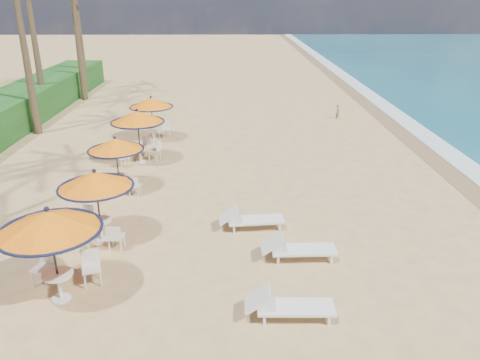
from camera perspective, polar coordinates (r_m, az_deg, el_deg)
The scene contains 12 objects.
ground at distance 12.07m, azimuth 3.99°, elevation -14.09°, with size 160.00×160.00×0.00m, color tan.
foam_strip at distance 23.35m, azimuth 25.24°, elevation 2.05°, with size 1.20×140.00×0.04m, color white.
wetsand_band at distance 22.96m, azimuth 23.22°, elevation 2.07°, with size 1.40×140.00×0.02m, color olive.
station_0 at distance 11.89m, azimuth -22.05°, elevation -5.49°, with size 2.43×2.43×2.54m.
station_1 at distance 14.41m, azimuth -17.28°, elevation -1.07°, with size 2.24×2.24×2.33m.
station_2 at distance 17.98m, azimuth -14.92°, elevation 3.57°, with size 2.09×2.09×2.18m.
station_3 at distance 21.02m, azimuth -12.33°, elevation 6.77°, with size 2.35×2.35×2.45m.
station_4 at distance 24.36m, azimuth -10.64°, elevation 8.67°, with size 2.21×2.28×2.30m.
lounger_near at distance 11.25m, azimuth 5.70°, elevation -14.95°, with size 2.11×0.70×0.75m.
lounger_mid at distance 13.47m, azimuth 6.84°, elevation -8.24°, with size 2.14×0.70×0.76m.
lounger_far at distance 15.03m, azimuth 1.14°, elevation -4.74°, with size 2.13×0.83×0.75m.
person at distance 29.04m, azimuth 11.83°, elevation 8.20°, with size 0.33×0.22×0.92m, color #8B5D47.
Camera 1 is at (-0.98, -9.74, 7.07)m, focal length 35.00 mm.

